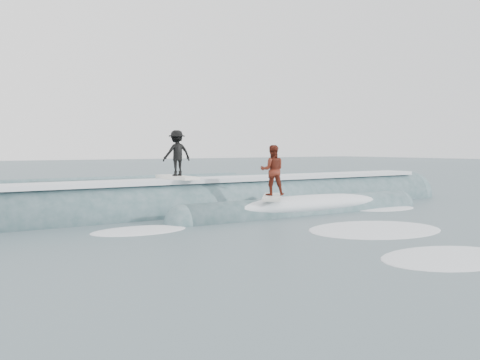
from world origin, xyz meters
TOP-DOWN VIEW (x-y plane):
  - ground at (0.00, 0.00)m, footprint 160.00×160.00m
  - breaking_wave at (0.31, 4.13)m, footprint 21.21×3.86m
  - surfer_black at (-1.80, 4.51)m, footprint 0.96×2.02m
  - surfer_red at (0.43, 2.31)m, footprint 1.68×1.90m
  - whitewater at (0.07, -0.69)m, footprint 12.01×8.56m
  - far_swells at (0.13, 17.65)m, footprint 39.18×8.65m

SIDE VIEW (x-z plane):
  - ground at x=0.00m, z-range 0.00..0.00m
  - whitewater at x=0.07m, z-range -0.05..0.05m
  - far_swells at x=0.13m, z-range -0.40..0.40m
  - breaking_wave at x=0.31m, z-range -1.03..1.12m
  - surfer_red at x=0.43m, z-range 0.50..2.18m
  - surfer_black at x=-1.80m, z-range 1.10..2.68m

